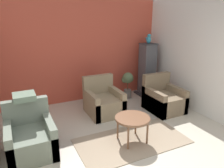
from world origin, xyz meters
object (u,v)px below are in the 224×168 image
potted_plant (128,82)px  armchair_right (163,99)px  armchair_left (30,138)px  parrot (149,39)px  armchair_middle (103,102)px  coffee_table (133,120)px  birdcage (147,71)px

potted_plant → armchair_right: bearing=-71.5°
armchair_left → parrot: size_ratio=3.20×
armchair_left → armchair_middle: (1.78, 0.93, 0.00)m
armchair_left → potted_plant: bearing=29.2°
armchair_left → parrot: parrot is taller
coffee_table → birdcage: (1.72, 2.05, 0.29)m
potted_plant → birdcage: bearing=0.3°
coffee_table → armchair_left: (-1.76, 0.46, -0.17)m
birdcage → parrot: bearing=90.0°
armchair_right → potted_plant: armchair_right is taller
armchair_middle → potted_plant: bearing=31.9°
armchair_middle → birdcage: size_ratio=0.58×
coffee_table → armchair_right: (1.45, 0.91, -0.17)m
birdcage → potted_plant: birdcage is taller
coffee_table → potted_plant: potted_plant is taller
armchair_middle → parrot: 2.28m
armchair_right → potted_plant: 1.22m
potted_plant → armchair_left: bearing=-150.8°
parrot → potted_plant: parrot is taller
parrot → coffee_table: bearing=-130.0°
coffee_table → parrot: bearing=50.0°
coffee_table → armchair_left: bearing=165.2°
armchair_right → birdcage: 1.26m
parrot → potted_plant: 1.34m
armchair_middle → coffee_table: bearing=-90.9°
armchair_middle → parrot: parrot is taller
coffee_table → armchair_middle: size_ratio=0.74×
armchair_left → parrot: 4.06m
armchair_middle → parrot: (1.70, 0.65, 1.37)m
armchair_right → parrot: 1.81m
birdcage → parrot: size_ratio=5.57×
armchair_right → parrot: (0.27, 1.14, 1.37)m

